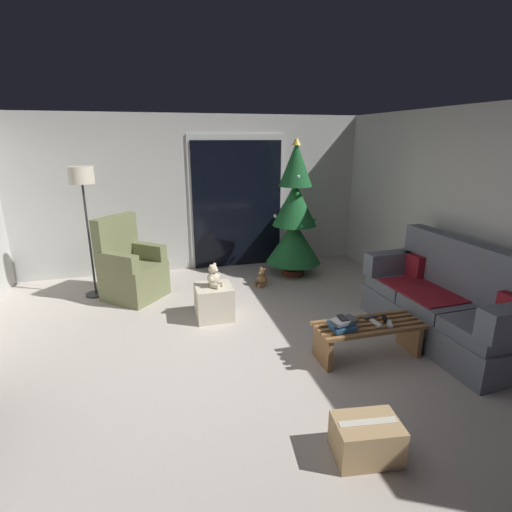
# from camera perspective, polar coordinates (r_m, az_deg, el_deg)

# --- Properties ---
(ground_plane) EXTENTS (7.00, 7.00, 0.00)m
(ground_plane) POSITION_cam_1_polar(r_m,az_deg,el_deg) (4.09, -2.93, -14.71)
(ground_plane) COLOR #BCB2A8
(wall_back) EXTENTS (5.72, 0.12, 2.50)m
(wall_back) POSITION_cam_1_polar(r_m,az_deg,el_deg) (6.57, -8.89, 8.87)
(wall_back) COLOR beige
(wall_back) RESTS_ON ground
(wall_right) EXTENTS (0.12, 6.00, 2.50)m
(wall_right) POSITION_cam_1_polar(r_m,az_deg,el_deg) (5.02, 30.69, 4.26)
(wall_right) COLOR beige
(wall_right) RESTS_ON ground
(patio_door_frame) EXTENTS (1.60, 0.02, 2.20)m
(patio_door_frame) POSITION_cam_1_polar(r_m,az_deg,el_deg) (6.64, -2.74, 7.82)
(patio_door_frame) COLOR silver
(patio_door_frame) RESTS_ON ground
(patio_door_glass) EXTENTS (1.50, 0.02, 2.10)m
(patio_door_glass) POSITION_cam_1_polar(r_m,az_deg,el_deg) (6.63, -2.70, 7.37)
(patio_door_glass) COLOR black
(patio_door_glass) RESTS_ON ground
(couch) EXTENTS (0.85, 1.97, 1.08)m
(couch) POSITION_cam_1_polar(r_m,az_deg,el_deg) (4.78, 25.94, -6.33)
(couch) COLOR slate
(couch) RESTS_ON ground
(coffee_table) EXTENTS (1.10, 0.40, 0.37)m
(coffee_table) POSITION_cam_1_polar(r_m,az_deg,el_deg) (4.17, 15.95, -10.87)
(coffee_table) COLOR olive
(coffee_table) RESTS_ON ground
(remote_graphite) EXTENTS (0.16, 0.06, 0.02)m
(remote_graphite) POSITION_cam_1_polar(r_m,az_deg,el_deg) (4.23, 16.33, -8.55)
(remote_graphite) COLOR #333338
(remote_graphite) RESTS_ON coffee_table
(remote_silver) EXTENTS (0.11, 0.16, 0.02)m
(remote_silver) POSITION_cam_1_polar(r_m,az_deg,el_deg) (4.15, 18.83, -9.32)
(remote_silver) COLOR #ADADB2
(remote_silver) RESTS_ON coffee_table
(remote_black) EXTENTS (0.10, 0.16, 0.02)m
(remote_black) POSITION_cam_1_polar(r_m,az_deg,el_deg) (4.24, 18.22, -8.64)
(remote_black) COLOR black
(remote_black) RESTS_ON coffee_table
(remote_white) EXTENTS (0.05, 0.16, 0.02)m
(remote_white) POSITION_cam_1_polar(r_m,az_deg,el_deg) (4.12, 17.04, -9.29)
(remote_white) COLOR silver
(remote_white) RESTS_ON coffee_table
(book_stack) EXTENTS (0.28, 0.20, 0.11)m
(book_stack) POSITION_cam_1_polar(r_m,az_deg,el_deg) (3.92, 12.47, -9.65)
(book_stack) COLOR #285684
(book_stack) RESTS_ON coffee_table
(cell_phone) EXTENTS (0.07, 0.14, 0.01)m
(cell_phone) POSITION_cam_1_polar(r_m,az_deg,el_deg) (3.91, 12.48, -8.76)
(cell_phone) COLOR black
(cell_phone) RESTS_ON book_stack
(christmas_tree) EXTENTS (0.87, 0.87, 2.15)m
(christmas_tree) POSITION_cam_1_polar(r_m,az_deg,el_deg) (6.17, 5.61, 5.61)
(christmas_tree) COLOR #4C1E19
(christmas_tree) RESTS_ON ground
(armchair) EXTENTS (0.97, 0.97, 1.13)m
(armchair) POSITION_cam_1_polar(r_m,az_deg,el_deg) (5.66, -17.76, -1.87)
(armchair) COLOR olive
(armchair) RESTS_ON ground
(floor_lamp) EXTENTS (0.32, 0.32, 1.78)m
(floor_lamp) POSITION_cam_1_polar(r_m,az_deg,el_deg) (5.68, -23.88, 9.01)
(floor_lamp) COLOR #2D2D30
(floor_lamp) RESTS_ON ground
(ottoman) EXTENTS (0.44, 0.44, 0.41)m
(ottoman) POSITION_cam_1_polar(r_m,az_deg,el_deg) (4.88, -6.13, -6.62)
(ottoman) COLOR beige
(ottoman) RESTS_ON ground
(teddy_bear_cream) EXTENTS (0.21, 0.21, 0.29)m
(teddy_bear_cream) POSITION_cam_1_polar(r_m,az_deg,el_deg) (4.75, -6.14, -3.03)
(teddy_bear_cream) COLOR beige
(teddy_bear_cream) RESTS_ON ottoman
(teddy_bear_chestnut_by_tree) EXTENTS (0.21, 0.21, 0.29)m
(teddy_bear_chestnut_by_tree) POSITION_cam_1_polar(r_m,az_deg,el_deg) (5.88, 0.87, -3.24)
(teddy_bear_chestnut_by_tree) COLOR brown
(teddy_bear_chestnut_by_tree) RESTS_ON ground
(cardboard_box_taped_mid_floor) EXTENTS (0.49, 0.37, 0.29)m
(cardboard_box_taped_mid_floor) POSITION_cam_1_polar(r_m,az_deg,el_deg) (3.09, 15.75, -24.23)
(cardboard_box_taped_mid_floor) COLOR tan
(cardboard_box_taped_mid_floor) RESTS_ON ground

